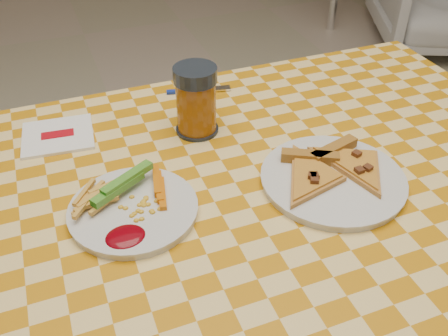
{
  "coord_description": "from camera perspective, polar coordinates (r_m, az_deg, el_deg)",
  "views": [
    {
      "loc": [
        -0.26,
        -0.59,
        1.31
      ],
      "look_at": [
        -0.01,
        0.06,
        0.78
      ],
      "focal_mm": 40.0,
      "sensor_mm": 36.0,
      "label": 1
    }
  ],
  "objects": [
    {
      "name": "plate_right",
      "position": [
        0.89,
        12.3,
        -1.37
      ],
      "size": [
        0.31,
        0.31,
        0.01
      ],
      "primitive_type": "cylinder",
      "rotation": [
        0.0,
        0.0,
        -0.33
      ],
      "color": "silver",
      "rests_on": "table"
    },
    {
      "name": "napkin",
      "position": [
        1.04,
        -18.46,
        3.53
      ],
      "size": [
        0.15,
        0.14,
        0.01
      ],
      "rotation": [
        0.0,
        0.0,
        -0.09
      ],
      "color": "white",
      "rests_on": "table"
    },
    {
      "name": "fries_veggies",
      "position": [
        0.82,
        -11.23,
        -3.41
      ],
      "size": [
        0.18,
        0.17,
        0.04
      ],
      "color": "#EAA44A",
      "rests_on": "plate_left"
    },
    {
      "name": "table",
      "position": [
        0.9,
        2.05,
        -6.62
      ],
      "size": [
        1.28,
        0.88,
        0.76
      ],
      "color": "silver",
      "rests_on": "ground"
    },
    {
      "name": "fork",
      "position": [
        1.15,
        -2.82,
        8.91
      ],
      "size": [
        0.15,
        0.05,
        0.01
      ],
      "rotation": [
        0.0,
        0.0,
        -0.22
      ],
      "color": "navy",
      "rests_on": "table"
    },
    {
      "name": "pizza_slices",
      "position": [
        0.89,
        12.14,
        -0.04
      ],
      "size": [
        0.28,
        0.23,
        0.02
      ],
      "color": "gold",
      "rests_on": "plate_right"
    },
    {
      "name": "drink_glass",
      "position": [
        0.97,
        -3.2,
        7.65
      ],
      "size": [
        0.09,
        0.09,
        0.14
      ],
      "color": "black",
      "rests_on": "table"
    },
    {
      "name": "plate_left",
      "position": [
        0.82,
        -10.29,
        -4.83
      ],
      "size": [
        0.27,
        0.27,
        0.01
      ],
      "primitive_type": "cylinder",
      "rotation": [
        0.0,
        0.0,
        0.39
      ],
      "color": "silver",
      "rests_on": "table"
    }
  ]
}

